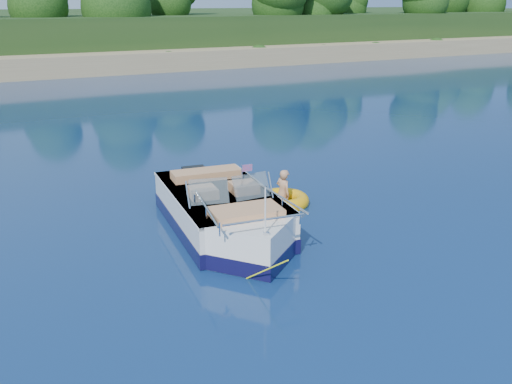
% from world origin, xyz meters
% --- Properties ---
extents(ground, '(160.00, 160.00, 0.00)m').
position_xyz_m(ground, '(0.00, 0.00, 0.00)').
color(ground, '#091E40').
rests_on(ground, ground).
extents(shoreline, '(170.00, 59.00, 6.00)m').
position_xyz_m(shoreline, '(0.00, 63.77, 0.98)').
color(shoreline, '#937D55').
rests_on(shoreline, ground).
extents(motorboat, '(2.74, 6.37, 2.12)m').
position_xyz_m(motorboat, '(-1.63, 2.99, 0.41)').
color(motorboat, white).
rests_on(motorboat, ground).
extents(tow_tube, '(1.65, 1.65, 0.38)m').
position_xyz_m(tow_tube, '(0.59, 4.14, 0.10)').
color(tow_tube, '#FEAD09').
rests_on(tow_tube, ground).
extents(boy, '(0.47, 0.79, 1.45)m').
position_xyz_m(boy, '(0.55, 4.10, 0.00)').
color(boy, tan).
rests_on(boy, ground).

